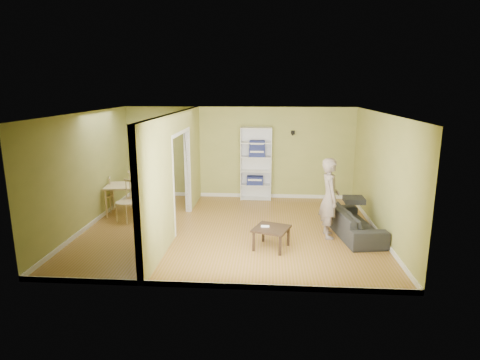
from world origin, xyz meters
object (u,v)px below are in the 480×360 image
at_px(sofa, 354,219).
at_px(coffee_table, 271,231).
at_px(dining_table, 131,188).
at_px(chair_near, 126,201).
at_px(chair_left, 104,195).
at_px(person, 330,191).
at_px(bookshelf, 256,163).
at_px(chair_far, 138,188).

distance_m(sofa, coffee_table, 1.99).
height_order(dining_table, chair_near, chair_near).
relative_size(sofa, chair_left, 2.14).
relative_size(sofa, person, 0.97).
xyz_separation_m(bookshelf, chair_left, (-3.82, -1.56, -0.57)).
height_order(bookshelf, chair_far, bookshelf).
relative_size(person, dining_table, 1.69).
height_order(bookshelf, dining_table, bookshelf).
bearing_deg(dining_table, chair_far, 88.32).
bearing_deg(chair_far, person, 164.78).
height_order(bookshelf, coffee_table, bookshelf).
height_order(coffee_table, dining_table, dining_table).
xyz_separation_m(chair_left, chair_near, (0.81, -0.70, 0.04)).
relative_size(dining_table, chair_far, 1.16).
bearing_deg(person, chair_near, 78.02).
height_order(person, chair_near, person).
height_order(coffee_table, chair_left, chair_left).
height_order(chair_left, chair_far, chair_far).
xyz_separation_m(dining_table, chair_far, (0.02, 0.53, -0.15)).
bearing_deg(chair_near, chair_left, 163.61).
distance_m(dining_table, chair_near, 0.68).
xyz_separation_m(coffee_table, chair_near, (-3.44, 1.38, 0.13)).
xyz_separation_m(coffee_table, dining_table, (-3.53, 2.03, 0.30)).
distance_m(bookshelf, chair_left, 4.17).
relative_size(bookshelf, coffee_table, 3.17).
distance_m(person, chair_near, 4.73).
bearing_deg(bookshelf, sofa, -51.35).
bearing_deg(chair_left, bookshelf, 92.73).
bearing_deg(chair_far, coffee_table, 149.81).
distance_m(chair_near, chair_far, 1.19).
xyz_separation_m(chair_near, chair_far, (-0.07, 1.19, 0.01)).
height_order(sofa, bookshelf, bookshelf).
relative_size(bookshelf, chair_left, 2.26).
bearing_deg(coffee_table, bookshelf, 96.67).
height_order(chair_near, chair_far, chair_far).
distance_m(dining_table, chair_far, 0.55).
relative_size(coffee_table, chair_near, 0.65).
relative_size(coffee_table, dining_table, 0.54).
height_order(person, coffee_table, person).
bearing_deg(chair_near, sofa, 18.68).
bearing_deg(coffee_table, chair_near, 158.13).
height_order(person, chair_far, person).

